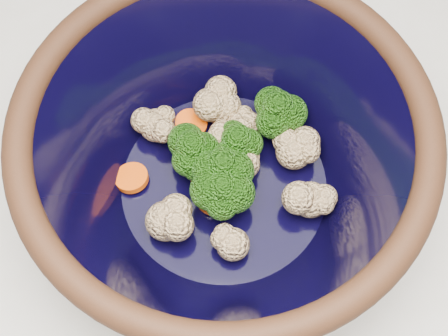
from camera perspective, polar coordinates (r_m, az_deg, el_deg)
name	(u,v)px	position (r m, az deg, el deg)	size (l,w,h in m)	color
mixing_bowl	(224,161)	(0.50, 0.00, 0.67)	(0.36, 0.36, 0.14)	black
vegetable_pile	(226,157)	(0.53, 0.22, 1.06)	(0.18, 0.16, 0.06)	#608442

